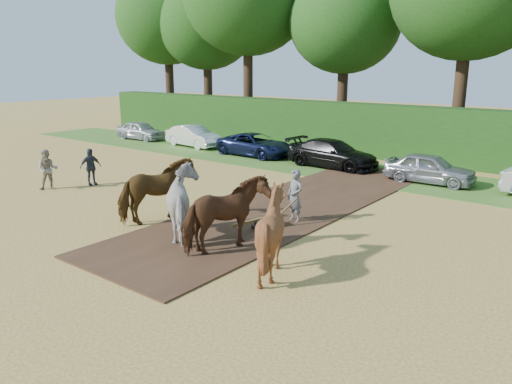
{
  "coord_description": "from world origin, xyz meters",
  "views": [
    {
      "loc": [
        11.59,
        -8.21,
        5.18
      ],
      "look_at": [
        2.5,
        3.41,
        1.4
      ],
      "focal_mm": 35.0,
      "sensor_mm": 36.0,
      "label": 1
    }
  ],
  "objects": [
    {
      "name": "ground",
      "position": [
        0.0,
        0.0,
        0.0
      ],
      "size": [
        120.0,
        120.0,
        0.0
      ],
      "primitive_type": "plane",
      "color": "gold",
      "rests_on": "ground"
    },
    {
      "name": "spectator_far",
      "position": [
        -7.37,
        4.22,
        0.82
      ],
      "size": [
        0.57,
        1.01,
        1.63
      ],
      "primitive_type": "imported",
      "rotation": [
        0.0,
        0.0,
        1.38
      ],
      "color": "#292D37",
      "rests_on": "ground"
    },
    {
      "name": "spectator_near",
      "position": [
        -8.08,
        2.62,
        0.86
      ],
      "size": [
        1.03,
        1.06,
        1.72
      ],
      "primitive_type": "imported",
      "rotation": [
        0.0,
        0.0,
        0.93
      ],
      "color": "#C2B598",
      "rests_on": "ground"
    },
    {
      "name": "earth_strip",
      "position": [
        1.5,
        7.0,
        0.03
      ],
      "size": [
        4.5,
        17.0,
        0.05
      ],
      "primitive_type": "cube",
      "color": "#472D1C",
      "rests_on": "ground"
    },
    {
      "name": "parked_cars",
      "position": [
        2.91,
        14.01,
        0.7
      ],
      "size": [
        40.98,
        3.31,
        1.49
      ],
      "color": "#B3B5BA",
      "rests_on": "ground"
    },
    {
      "name": "grass_verge",
      "position": [
        0.0,
        14.0,
        0.01
      ],
      "size": [
        50.0,
        5.0,
        0.03
      ],
      "primitive_type": "cube",
      "color": "#38601E",
      "rests_on": "ground"
    },
    {
      "name": "plough_team",
      "position": [
        1.83,
        2.03,
        1.07
      ],
      "size": [
        7.46,
        5.3,
        2.16
      ],
      "color": "brown",
      "rests_on": "ground"
    },
    {
      "name": "hedgerow",
      "position": [
        0.0,
        18.5,
        1.5
      ],
      "size": [
        46.0,
        1.6,
        3.0
      ],
      "primitive_type": "cube",
      "color": "#14380F",
      "rests_on": "ground"
    }
  ]
}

